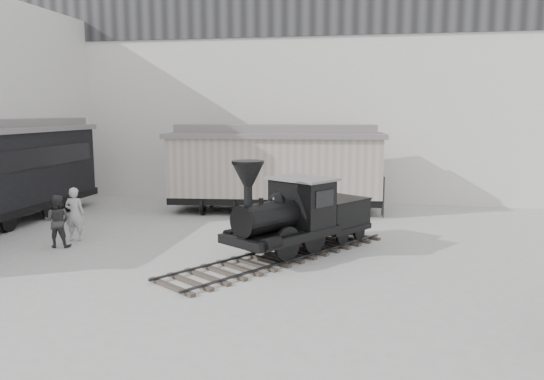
% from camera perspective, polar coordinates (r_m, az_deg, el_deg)
% --- Properties ---
extents(ground, '(90.00, 90.00, 0.00)m').
position_cam_1_polar(ground, '(13.32, -5.04, -11.14)').
color(ground, '#9E9E9B').
extents(north_wall, '(34.00, 2.51, 11.00)m').
position_cam_1_polar(north_wall, '(27.31, 3.17, 10.75)').
color(north_wall, silver).
rests_on(north_wall, ground).
extents(locomotive, '(6.36, 8.04, 3.00)m').
position_cam_1_polar(locomotive, '(16.62, 2.55, -3.18)').
color(locomotive, '#3D332E').
rests_on(locomotive, ground).
extents(boxcar, '(9.71, 3.81, 3.88)m').
position_cam_1_polar(boxcar, '(23.48, 0.32, 2.55)').
color(boxcar, black).
rests_on(boxcar, ground).
extents(visitor_a, '(0.73, 0.52, 1.88)m').
position_cam_1_polar(visitor_a, '(19.56, -20.45, -2.45)').
color(visitor_a, '#B8B8B8').
rests_on(visitor_a, ground).
extents(visitor_b, '(0.95, 0.79, 1.75)m').
position_cam_1_polar(visitor_b, '(18.88, -22.09, -3.11)').
color(visitor_b, '#333334').
rests_on(visitor_b, ground).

